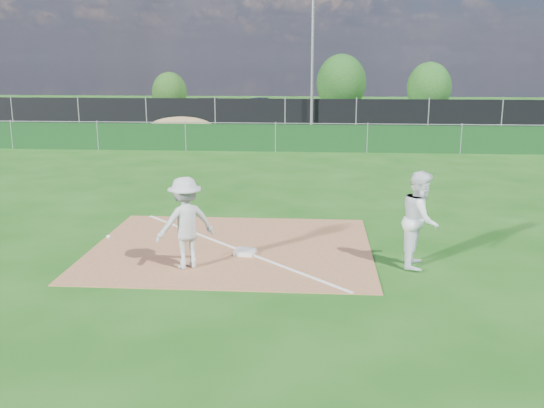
{
  "coord_description": "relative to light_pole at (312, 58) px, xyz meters",
  "views": [
    {
      "loc": [
        1.79,
        -11.46,
        4.01
      ],
      "look_at": [
        0.88,
        1.0,
        1.0
      ],
      "focal_mm": 40.0,
      "sensor_mm": 36.0,
      "label": 1
    }
  ],
  "objects": [
    {
      "name": "ground",
      "position": [
        -1.5,
        -12.7,
        -4.0
      ],
      "size": [
        90.0,
        90.0,
        0.0
      ],
      "primitive_type": "plane",
      "color": "#174F11",
      "rests_on": "ground"
    },
    {
      "name": "infield_dirt",
      "position": [
        -1.5,
        -21.7,
        -3.99
      ],
      "size": [
        6.0,
        5.0,
        0.02
      ],
      "primitive_type": "cube",
      "color": "#99613D",
      "rests_on": "ground"
    },
    {
      "name": "foul_line",
      "position": [
        -1.5,
        -21.7,
        -3.98
      ],
      "size": [
        5.01,
        5.01,
        0.01
      ],
      "primitive_type": "cube",
      "rotation": [
        0.0,
        0.0,
        0.79
      ],
      "color": "white",
      "rests_on": "infield_dirt"
    },
    {
      "name": "green_fence",
      "position": [
        -1.5,
        -7.7,
        -3.4
      ],
      "size": [
        44.0,
        0.05,
        1.2
      ],
      "primitive_type": "cube",
      "color": "#0E3413",
      "rests_on": "ground"
    },
    {
      "name": "dirt_mound",
      "position": [
        -6.5,
        -4.2,
        -3.42
      ],
      "size": [
        3.38,
        2.6,
        1.17
      ],
      "primitive_type": "ellipsoid",
      "color": "#977849",
      "rests_on": "ground"
    },
    {
      "name": "black_fence",
      "position": [
        -1.5,
        0.3,
        -3.1
      ],
      "size": [
        46.0,
        0.04,
        1.8
      ],
      "primitive_type": "cube",
      "color": "black",
      "rests_on": "ground"
    },
    {
      "name": "parking_lot",
      "position": [
        -1.5,
        5.3,
        -4.0
      ],
      "size": [
        46.0,
        9.0,
        0.01
      ],
      "primitive_type": "cube",
      "color": "black",
      "rests_on": "ground"
    },
    {
      "name": "light_pole",
      "position": [
        0.0,
        0.0,
        0.0
      ],
      "size": [
        0.16,
        0.16,
        8.0
      ],
      "primitive_type": "cylinder",
      "color": "slate",
      "rests_on": "ground"
    },
    {
      "name": "first_base",
      "position": [
        -1.16,
        -22.14,
        -3.94
      ],
      "size": [
        0.47,
        0.47,
        0.09
      ],
      "primitive_type": "cube",
      "rotation": [
        0.0,
        0.0,
        -0.16
      ],
      "color": "white",
      "rests_on": "infield_dirt"
    },
    {
      "name": "play_at_first",
      "position": [
        -2.2,
        -23.04,
        -3.08
      ],
      "size": [
        2.23,
        1.18,
        1.8
      ],
      "color": "silver",
      "rests_on": "infield_dirt"
    },
    {
      "name": "runner",
      "position": [
        2.35,
        -22.57,
        -3.04
      ],
      "size": [
        0.91,
        1.06,
        1.91
      ],
      "primitive_type": "imported",
      "rotation": [
        0.0,
        0.0,
        1.36
      ],
      "color": "white",
      "rests_on": "ground"
    },
    {
      "name": "car_left",
      "position": [
        -6.49,
        5.79,
        -3.19
      ],
      "size": [
        4.93,
        2.69,
        1.59
      ],
      "primitive_type": "imported",
      "rotation": [
        0.0,
        0.0,
        1.75
      ],
      "color": "#A0A3A8",
      "rests_on": "parking_lot"
    },
    {
      "name": "car_mid",
      "position": [
        -3.17,
        5.63,
        -3.26
      ],
      "size": [
        4.71,
        2.69,
        1.47
      ],
      "primitive_type": "imported",
      "rotation": [
        0.0,
        0.0,
        1.3
      ],
      "color": "black",
      "rests_on": "parking_lot"
    },
    {
      "name": "car_right",
      "position": [
        2.22,
        5.53,
        -3.35
      ],
      "size": [
        4.67,
        2.61,
        1.28
      ],
      "primitive_type": "imported",
      "rotation": [
        0.0,
        0.0,
        1.38
      ],
      "color": "black",
      "rests_on": "parking_lot"
    },
    {
      "name": "tree_left",
      "position": [
        -10.68,
        10.86,
        -2.44
      ],
      "size": [
        2.57,
        2.57,
        3.04
      ],
      "color": "#382316",
      "rests_on": "ground"
    },
    {
      "name": "tree_mid",
      "position": [
        2.07,
        11.85,
        -1.76
      ],
      "size": [
        3.66,
        3.66,
        4.34
      ],
      "color": "#382316",
      "rests_on": "ground"
    },
    {
      "name": "tree_right",
      "position": [
        8.4,
        11.29,
        -2.06
      ],
      "size": [
        3.18,
        3.18,
        3.78
      ],
      "color": "#382316",
      "rests_on": "ground"
    }
  ]
}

